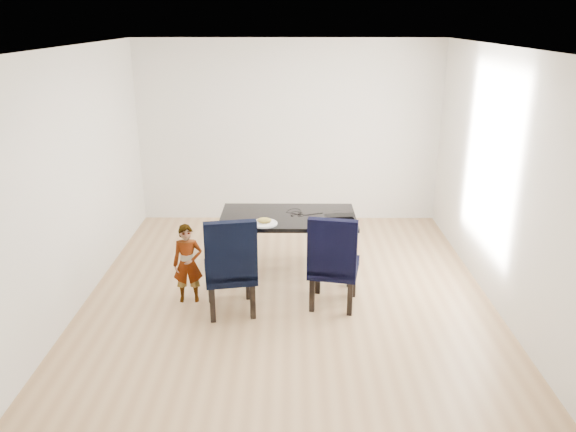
{
  "coord_description": "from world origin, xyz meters",
  "views": [
    {
      "loc": [
        0.03,
        -5.77,
        2.98
      ],
      "look_at": [
        0.0,
        0.2,
        0.85
      ],
      "focal_mm": 35.0,
      "sensor_mm": 36.0,
      "label": 1
    }
  ],
  "objects_px": {
    "dining_table": "(288,245)",
    "plate": "(264,223)",
    "laptop": "(338,215)",
    "child": "(188,264)",
    "chair_left": "(230,263)",
    "chair_right": "(334,259)"
  },
  "relations": [
    {
      "from": "chair_left",
      "to": "dining_table",
      "type": "bearing_deg",
      "value": 46.46
    },
    {
      "from": "chair_right",
      "to": "laptop",
      "type": "height_order",
      "value": "chair_right"
    },
    {
      "from": "dining_table",
      "to": "chair_left",
      "type": "relative_size",
      "value": 1.47
    },
    {
      "from": "chair_right",
      "to": "plate",
      "type": "height_order",
      "value": "chair_right"
    },
    {
      "from": "child",
      "to": "laptop",
      "type": "xyz_separation_m",
      "value": [
        1.69,
        0.71,
        0.32
      ]
    },
    {
      "from": "chair_left",
      "to": "laptop",
      "type": "distance_m",
      "value": 1.53
    },
    {
      "from": "chair_right",
      "to": "child",
      "type": "bearing_deg",
      "value": -171.33
    },
    {
      "from": "chair_right",
      "to": "child",
      "type": "relative_size",
      "value": 1.19
    },
    {
      "from": "dining_table",
      "to": "chair_left",
      "type": "height_order",
      "value": "chair_left"
    },
    {
      "from": "dining_table",
      "to": "laptop",
      "type": "xyz_separation_m",
      "value": [
        0.6,
        -0.01,
        0.39
      ]
    },
    {
      "from": "plate",
      "to": "dining_table",
      "type": "bearing_deg",
      "value": 47.34
    },
    {
      "from": "dining_table",
      "to": "chair_left",
      "type": "bearing_deg",
      "value": -123.15
    },
    {
      "from": "child",
      "to": "plate",
      "type": "height_order",
      "value": "child"
    },
    {
      "from": "dining_table",
      "to": "plate",
      "type": "xyz_separation_m",
      "value": [
        -0.27,
        -0.29,
        0.38
      ]
    },
    {
      "from": "chair_right",
      "to": "chair_left",
      "type": "bearing_deg",
      "value": -161.41
    },
    {
      "from": "plate",
      "to": "laptop",
      "type": "bearing_deg",
      "value": 18.41
    },
    {
      "from": "dining_table",
      "to": "laptop",
      "type": "bearing_deg",
      "value": -0.53
    },
    {
      "from": "dining_table",
      "to": "laptop",
      "type": "height_order",
      "value": "laptop"
    },
    {
      "from": "dining_table",
      "to": "plate",
      "type": "bearing_deg",
      "value": -132.66
    },
    {
      "from": "child",
      "to": "laptop",
      "type": "relative_size",
      "value": 2.5
    },
    {
      "from": "dining_table",
      "to": "laptop",
      "type": "distance_m",
      "value": 0.71
    },
    {
      "from": "chair_left",
      "to": "chair_right",
      "type": "height_order",
      "value": "chair_left"
    }
  ]
}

